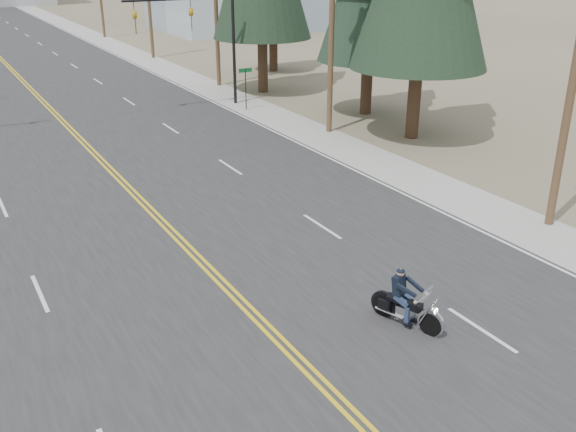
# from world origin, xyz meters

# --- Properties ---
(sidewalk_right) EXTENTS (3.00, 200.00, 0.01)m
(sidewalk_right) POSITION_xyz_m (11.50, 70.00, 0.01)
(sidewalk_right) COLOR #A5A5A0
(sidewalk_right) RESTS_ON ground
(traffic_mast_right) EXTENTS (7.10, 0.26, 7.00)m
(traffic_mast_right) POSITION_xyz_m (8.98, 32.00, 4.94)
(traffic_mast_right) COLOR black
(traffic_mast_right) RESTS_ON ground
(street_sign) EXTENTS (0.90, 0.06, 2.62)m
(street_sign) POSITION_xyz_m (10.80, 30.00, 1.80)
(street_sign) COLOR black
(street_sign) RESTS_ON ground
(utility_pole_a) EXTENTS (2.20, 0.30, 11.00)m
(utility_pole_a) POSITION_xyz_m (12.50, 8.00, 5.73)
(utility_pole_a) COLOR brown
(utility_pole_a) RESTS_ON ground
(utility_pole_b) EXTENTS (2.20, 0.30, 11.50)m
(utility_pole_b) POSITION_xyz_m (12.50, 23.00, 5.98)
(utility_pole_b) COLOR brown
(utility_pole_b) RESTS_ON ground
(utility_pole_c) EXTENTS (2.20, 0.30, 11.00)m
(utility_pole_c) POSITION_xyz_m (12.50, 38.00, 5.73)
(utility_pole_c) COLOR brown
(utility_pole_c) RESTS_ON ground
(motorcyclist) EXTENTS (1.53, 2.27, 1.63)m
(motorcyclist) POSITION_xyz_m (3.40, 5.23, 0.82)
(motorcyclist) COLOR black
(motorcyclist) RESTS_ON ground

